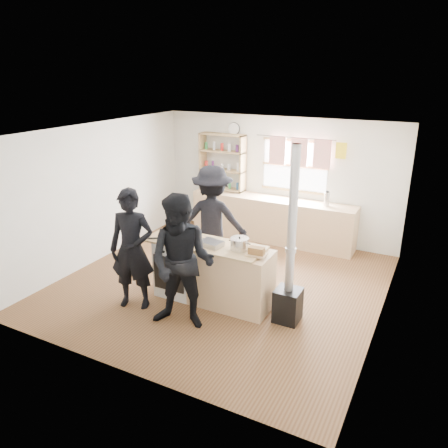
{
  "coord_description": "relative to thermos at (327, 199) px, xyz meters",
  "views": [
    {
      "loc": [
        3.02,
        -5.76,
        3.37
      ],
      "look_at": [
        0.1,
        -0.1,
        1.1
      ],
      "focal_mm": 35.0,
      "sensor_mm": 36.0,
      "label": 1
    }
  ],
  "objects": [
    {
      "name": "person_near_right",
      "position": [
        -1.0,
        -3.55,
        -0.1
      ],
      "size": [
        1.04,
        0.89,
        1.88
      ],
      "primitive_type": "imported",
      "rotation": [
        0.0,
        0.0,
        0.21
      ],
      "color": "black",
      "rests_on": "ground"
    },
    {
      "name": "thermos",
      "position": [
        0.0,
        0.0,
        0.0
      ],
      "size": [
        0.1,
        0.1,
        0.27
      ],
      "primitive_type": "cylinder",
      "color": "silver",
      "rests_on": "back_counter"
    },
    {
      "name": "person_near_left",
      "position": [
        -1.93,
        -3.42,
        -0.13
      ],
      "size": [
        0.76,
        0.61,
        1.81
      ],
      "primitive_type": "imported",
      "rotation": [
        0.0,
        0.0,
        0.31
      ],
      "color": "black",
      "rests_on": "ground"
    },
    {
      "name": "roast_tray",
      "position": [
        -0.95,
        -2.84,
        -0.06
      ],
      "size": [
        0.36,
        0.29,
        0.08
      ],
      "color": "silver",
      "rests_on": "cooking_island"
    },
    {
      "name": "stockpot_stove",
      "position": [
        -1.36,
        -2.69,
        -0.02
      ],
      "size": [
        0.24,
        0.24,
        0.19
      ],
      "color": "silver",
      "rests_on": "cooking_island"
    },
    {
      "name": "skillet_greens",
      "position": [
        -1.66,
        -2.9,
        -0.08
      ],
      "size": [
        0.36,
        0.36,
        0.05
      ],
      "color": "black",
      "rests_on": "cooking_island"
    },
    {
      "name": "stockpot_counter",
      "position": [
        -0.52,
        -2.77,
        -0.02
      ],
      "size": [
        0.27,
        0.27,
        0.2
      ],
      "color": "#BDBDBF",
      "rests_on": "cooking_island"
    },
    {
      "name": "cooking_island",
      "position": [
        -0.96,
        -2.77,
        -0.57
      ],
      "size": [
        1.97,
        0.64,
        0.93
      ],
      "color": "white",
      "rests_on": "ground"
    },
    {
      "name": "person_far",
      "position": [
        -1.47,
        -1.84,
        -0.1
      ],
      "size": [
        1.36,
        1.0,
        1.88
      ],
      "primitive_type": "imported",
      "rotation": [
        0.0,
        0.0,
        3.41
      ],
      "color": "black",
      "rests_on": "ground"
    },
    {
      "name": "shelving_unit",
      "position": [
        -2.3,
        0.12,
        0.48
      ],
      "size": [
        1.0,
        0.28,
        1.2
      ],
      "color": "tan",
      "rests_on": "back_counter"
    },
    {
      "name": "back_counter",
      "position": [
        -1.1,
        0.0,
        -0.59
      ],
      "size": [
        3.4,
        0.55,
        0.9
      ],
      "primitive_type": "cube",
      "color": "tan",
      "rests_on": "ground"
    },
    {
      "name": "flue_heater",
      "position": [
        0.24,
        -2.78,
        -0.38
      ],
      "size": [
        0.35,
        0.35,
        2.5
      ],
      "color": "black",
      "rests_on": "ground"
    },
    {
      "name": "ground",
      "position": [
        -1.1,
        -2.22,
        -1.04
      ],
      "size": [
        5.0,
        5.0,
        0.01
      ],
      "primitive_type": "cube",
      "color": "brown",
      "rests_on": "ground"
    },
    {
      "name": "bread_board",
      "position": [
        -0.23,
        -2.84,
        -0.06
      ],
      "size": [
        0.29,
        0.22,
        0.12
      ],
      "color": "tan",
      "rests_on": "cooking_island"
    }
  ]
}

